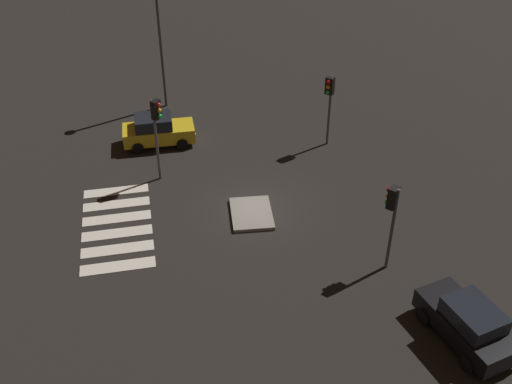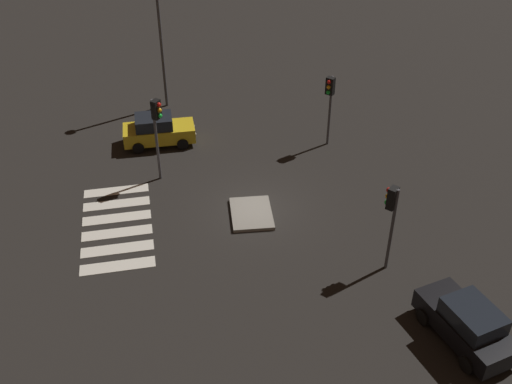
# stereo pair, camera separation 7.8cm
# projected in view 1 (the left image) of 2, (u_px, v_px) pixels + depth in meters

# --- Properties ---
(ground_plane) EXTENTS (80.00, 80.00, 0.00)m
(ground_plane) POSITION_uv_depth(u_px,v_px,m) (256.00, 209.00, 29.15)
(ground_plane) COLOR black
(traffic_island) EXTENTS (2.73, 2.15, 0.18)m
(traffic_island) POSITION_uv_depth(u_px,v_px,m) (252.00, 214.00, 28.69)
(traffic_island) COLOR gray
(traffic_island) RESTS_ON ground
(car_black) EXTENTS (4.28, 2.58, 1.76)m
(car_black) POSITION_uv_depth(u_px,v_px,m) (467.00, 323.00, 21.99)
(car_black) COLOR black
(car_black) RESTS_ON ground
(car_yellow) EXTENTS (1.95, 4.04, 1.74)m
(car_yellow) POSITION_uv_depth(u_px,v_px,m) (158.00, 130.00, 33.76)
(car_yellow) COLOR gold
(car_yellow) RESTS_ON ground
(traffic_light_north) EXTENTS (0.53, 0.54, 4.04)m
(traffic_light_north) POSITION_uv_depth(u_px,v_px,m) (392.00, 208.00, 24.07)
(traffic_light_north) COLOR #47474C
(traffic_light_north) RESTS_ON ground
(traffic_light_south) EXTENTS (0.54, 0.53, 4.52)m
(traffic_light_south) POSITION_uv_depth(u_px,v_px,m) (156.00, 121.00, 29.32)
(traffic_light_south) COLOR #47474C
(traffic_light_south) RESTS_ON ground
(traffic_light_west) EXTENTS (0.54, 0.54, 4.13)m
(traffic_light_west) POSITION_uv_depth(u_px,v_px,m) (329.00, 94.00, 32.36)
(traffic_light_west) COLOR #47474C
(traffic_light_west) RESTS_ON ground
(street_lamp) EXTENTS (0.56, 0.56, 8.61)m
(street_lamp) POSITION_uv_depth(u_px,v_px,m) (158.00, 16.00, 34.84)
(street_lamp) COLOR #47474C
(street_lamp) RESTS_ON ground
(crosswalk_near) EXTENTS (6.45, 3.20, 0.02)m
(crosswalk_near) POSITION_uv_depth(u_px,v_px,m) (117.00, 226.00, 28.07)
(crosswalk_near) COLOR silver
(crosswalk_near) RESTS_ON ground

